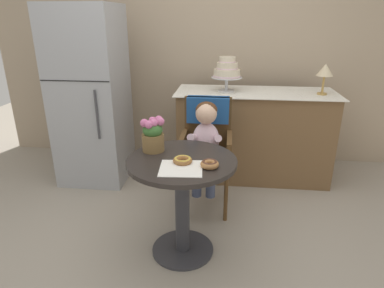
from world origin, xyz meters
TOP-DOWN VIEW (x-y plane):
  - ground_plane at (0.00, 0.00)m, footprint 8.00×8.00m
  - back_wall at (0.00, 1.85)m, footprint 4.80×0.10m
  - cafe_table at (0.00, 0.00)m, footprint 0.72×0.72m
  - wicker_chair at (0.12, 0.70)m, footprint 0.42×0.45m
  - seated_child at (0.12, 0.54)m, footprint 0.27×0.32m
  - paper_napkin at (0.02, -0.14)m, footprint 0.28×0.26m
  - donut_front at (0.19, -0.10)m, footprint 0.11×0.11m
  - donut_mid at (0.01, -0.06)m, footprint 0.12×0.12m
  - flower_vase at (-0.21, 0.13)m, footprint 0.16×0.15m
  - display_counter at (0.55, 1.30)m, footprint 1.56×0.62m
  - tiered_cake_stand at (0.26, 1.30)m, footprint 0.30×0.30m
  - table_lamp at (1.16, 1.24)m, footprint 0.15×0.15m
  - refrigerator at (-1.05, 1.10)m, footprint 0.64×0.63m

SIDE VIEW (x-z plane):
  - ground_plane at x=0.00m, z-range 0.00..0.00m
  - display_counter at x=0.55m, z-range 0.00..0.90m
  - cafe_table at x=0.00m, z-range 0.15..0.87m
  - wicker_chair at x=0.12m, z-range 0.16..1.12m
  - seated_child at x=0.12m, z-range 0.31..1.04m
  - paper_napkin at x=0.02m, z-range 0.72..0.72m
  - donut_mid at x=0.01m, z-range 0.72..0.76m
  - donut_front at x=0.19m, z-range 0.72..0.76m
  - flower_vase at x=-0.21m, z-range 0.72..0.96m
  - refrigerator at x=-1.05m, z-range 0.00..1.70m
  - tiered_cake_stand at x=0.26m, z-range 0.94..1.27m
  - table_lamp at x=1.16m, z-range 0.97..1.26m
  - back_wall at x=0.00m, z-range 0.00..2.70m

